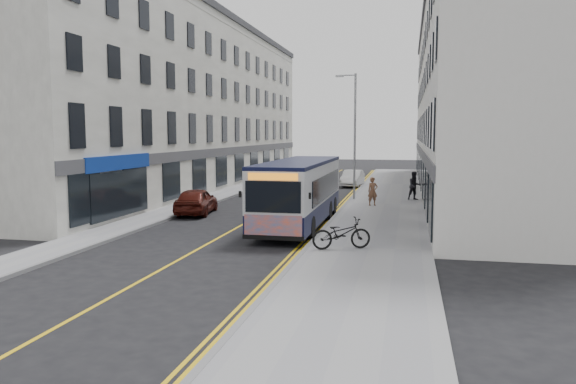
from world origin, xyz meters
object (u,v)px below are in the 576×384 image
at_px(streetlamp, 354,132).
at_px(car_white, 352,178).
at_px(pedestrian_near, 373,191).
at_px(city_bus, 300,190).
at_px(car_maroon, 196,201).
at_px(bicycle, 341,233).
at_px(pedestrian_far, 415,186).

distance_m(streetlamp, car_white, 10.35).
relative_size(pedestrian_near, car_white, 0.41).
xyz_separation_m(city_bus, car_white, (0.51, 19.83, -1.00)).
height_order(streetlamp, car_maroon, streetlamp).
xyz_separation_m(streetlamp, bicycle, (1.11, -15.62, -3.69)).
bearing_deg(pedestrian_near, bicycle, -115.54).
bearing_deg(pedestrian_near, car_white, 76.76).
height_order(pedestrian_far, car_white, pedestrian_far).
distance_m(streetlamp, city_bus, 10.68).
bearing_deg(pedestrian_far, car_maroon, -167.80).
height_order(streetlamp, city_bus, streetlamp).
xyz_separation_m(bicycle, car_maroon, (-8.68, 7.93, 0.02)).
xyz_separation_m(city_bus, bicycle, (2.59, -5.40, -0.97)).
relative_size(pedestrian_near, car_maroon, 0.39).
bearing_deg(pedestrian_far, streetlamp, 161.51).
bearing_deg(car_maroon, car_white, -118.61).
distance_m(city_bus, pedestrian_far, 11.79).
height_order(streetlamp, car_white, streetlamp).
relative_size(city_bus, car_maroon, 2.51).
xyz_separation_m(city_bus, pedestrian_far, (5.31, 10.50, -0.65)).
relative_size(bicycle, car_white, 0.54).
height_order(city_bus, car_white, city_bus).
xyz_separation_m(bicycle, pedestrian_near, (0.33, 12.60, 0.25)).
distance_m(streetlamp, car_maroon, 11.39).
xyz_separation_m(pedestrian_far, car_maroon, (-11.40, -7.97, -0.30)).
bearing_deg(streetlamp, pedestrian_far, 4.26).
bearing_deg(car_white, streetlamp, -80.31).
bearing_deg(car_white, car_maroon, -106.96).
xyz_separation_m(streetlamp, pedestrian_far, (3.83, 0.29, -3.37)).
bearing_deg(car_maroon, bicycle, 129.84).
bearing_deg(pedestrian_near, car_maroon, -176.64).
relative_size(city_bus, bicycle, 4.83).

